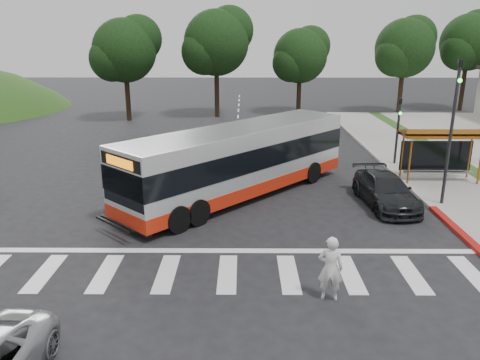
{
  "coord_description": "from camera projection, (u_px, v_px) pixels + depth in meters",
  "views": [
    {
      "loc": [
        0.51,
        -18.69,
        7.45
      ],
      "look_at": [
        0.37,
        0.21,
        1.6
      ],
      "focal_mm": 35.0,
      "sensor_mm": 36.0,
      "label": 1
    }
  ],
  "objects": [
    {
      "name": "curb_east",
      "position": [
        387.0,
        166.0,
        27.62
      ],
      "size": [
        0.3,
        40.0,
        0.15
      ],
      "primitive_type": "cube",
      "color": "#9E9991",
      "rests_on": "ground"
    },
    {
      "name": "bus_shelter",
      "position": [
        442.0,
        139.0,
        24.17
      ],
      "size": [
        4.2,
        1.6,
        2.86
      ],
      "color": "#935418",
      "rests_on": "sidewalk_east"
    },
    {
      "name": "crosswalk_ladder",
      "position": [
        227.0,
        274.0,
        15.29
      ],
      "size": [
        18.0,
        2.6,
        0.01
      ],
      "primitive_type": "cube",
      "color": "silver",
      "rests_on": "ground"
    },
    {
      "name": "curb_east_red",
      "position": [
        462.0,
        235.0,
        18.07
      ],
      "size": [
        0.32,
        6.0,
        0.15
      ],
      "primitive_type": "cube",
      "color": "maroon",
      "rests_on": "ground"
    },
    {
      "name": "ground",
      "position": [
        231.0,
        217.0,
        20.06
      ],
      "size": [
        140.0,
        140.0,
        0.0
      ],
      "primitive_type": "plane",
      "color": "black",
      "rests_on": "ground"
    },
    {
      "name": "tree_ne_a",
      "position": [
        405.0,
        47.0,
        44.88
      ],
      "size": [
        6.16,
        5.74,
        9.3
      ],
      "color": "black",
      "rests_on": "parking_lot"
    },
    {
      "name": "pedestrian",
      "position": [
        330.0,
        268.0,
        13.54
      ],
      "size": [
        0.8,
        0.6,
        2.0
      ],
      "primitive_type": "imported",
      "rotation": [
        0.0,
        0.0,
        2.96
      ],
      "color": "silver",
      "rests_on": "ground"
    },
    {
      "name": "transit_bus",
      "position": [
        240.0,
        162.0,
        22.28
      ],
      "size": [
        10.91,
        11.37,
        3.35
      ],
      "primitive_type": null,
      "rotation": [
        0.0,
        0.0,
        -0.75
      ],
      "color": "#BABDC0",
      "rests_on": "ground"
    },
    {
      "name": "tree_north_b",
      "position": [
        301.0,
        55.0,
        45.15
      ],
      "size": [
        5.72,
        5.33,
        8.43
      ],
      "color": "black",
      "rests_on": "ground"
    },
    {
      "name": "tree_ne_b",
      "position": [
        470.0,
        41.0,
        46.58
      ],
      "size": [
        6.16,
        5.74,
        10.02
      ],
      "color": "black",
      "rests_on": "ground"
    },
    {
      "name": "tree_north_c",
      "position": [
        125.0,
        49.0,
        41.26
      ],
      "size": [
        6.16,
        5.74,
        9.3
      ],
      "color": "black",
      "rests_on": "ground"
    },
    {
      "name": "traffic_signal_ne_short",
      "position": [
        398.0,
        124.0,
        27.38
      ],
      "size": [
        0.18,
        0.37,
        4.0
      ],
      "color": "black",
      "rests_on": "ground"
    },
    {
      "name": "sidewalk_east",
      "position": [
        421.0,
        166.0,
        27.61
      ],
      "size": [
        4.0,
        40.0,
        0.12
      ],
      "primitive_type": "cube",
      "color": "gray",
      "rests_on": "ground"
    },
    {
      "name": "traffic_signal_ne_tall",
      "position": [
        453.0,
        122.0,
        20.28
      ],
      "size": [
        0.18,
        0.37,
        6.5
      ],
      "color": "black",
      "rests_on": "ground"
    },
    {
      "name": "dark_sedan",
      "position": [
        385.0,
        191.0,
        21.27
      ],
      "size": [
        2.38,
        5.0,
        1.41
      ],
      "primitive_type": "imported",
      "rotation": [
        0.0,
        0.0,
        0.09
      ],
      "color": "black",
      "rests_on": "ground"
    },
    {
      "name": "tree_north_a",
      "position": [
        217.0,
        42.0,
        42.93
      ],
      "size": [
        6.6,
        6.15,
        10.17
      ],
      "color": "black",
      "rests_on": "ground"
    }
  ]
}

